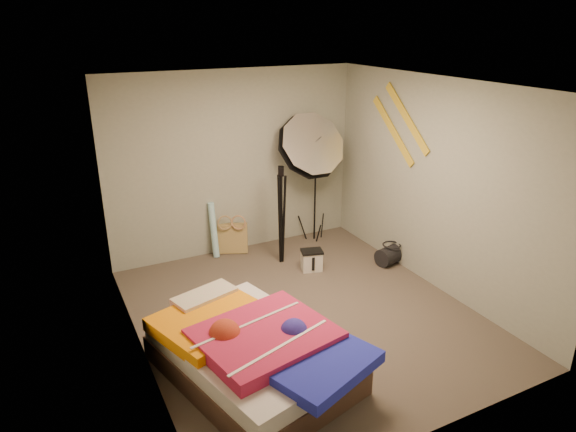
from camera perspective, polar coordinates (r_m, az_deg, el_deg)
floor at (r=5.84m, az=1.82°, el=-10.80°), size 4.00×4.00×0.00m
ceiling at (r=5.00m, az=2.16°, el=14.35°), size 4.00×4.00×0.00m
wall_back at (r=7.03m, az=-5.93°, el=5.81°), size 3.50×0.00×3.50m
wall_front at (r=3.82m, az=16.70°, el=-8.54°), size 3.50×0.00×3.50m
wall_left at (r=4.76m, az=-16.87°, el=-2.55°), size 0.00×4.00×4.00m
wall_right at (r=6.28m, az=16.14°, el=3.25°), size 0.00×4.00×4.00m
tote_bag at (r=7.24m, az=-6.17°, el=-2.47°), size 0.45×0.33×0.43m
wrapping_roll at (r=7.09m, az=-8.26°, el=-1.56°), size 0.09×0.22×0.77m
camera_case at (r=6.73m, az=2.64°, el=-5.01°), size 0.30×0.25×0.26m
duffel_bag at (r=7.04m, az=11.36°, el=-4.24°), size 0.45×0.33×0.25m
wall_stripe_upper at (r=6.54m, az=13.07°, el=10.55°), size 0.02×0.91×0.78m
wall_stripe_lower at (r=6.77m, az=11.58°, el=9.28°), size 0.02×0.91×0.78m
bed at (r=4.83m, az=-3.94°, el=-14.69°), size 1.73×2.13×0.53m
photo_umbrella at (r=7.09m, az=2.40°, el=7.64°), size 1.17×0.90×2.01m
camera_tripod at (r=6.70m, az=-0.77°, el=0.84°), size 0.10×0.10×1.34m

